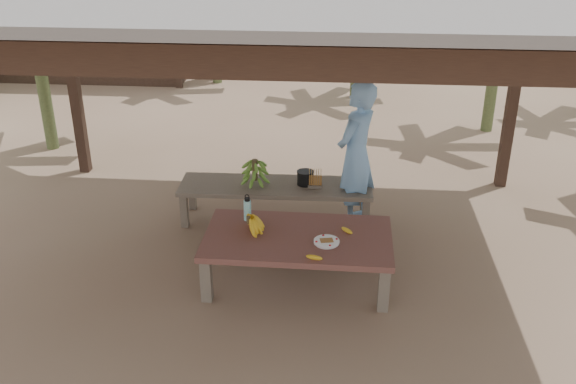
# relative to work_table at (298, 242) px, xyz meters

# --- Properties ---
(ground) EXTENTS (80.00, 80.00, 0.00)m
(ground) POSITION_rel_work_table_xyz_m (-0.31, 0.20, -0.43)
(ground) COLOR brown
(ground) RESTS_ON ground
(work_table) EXTENTS (1.81, 1.02, 0.50)m
(work_table) POSITION_rel_work_table_xyz_m (0.00, 0.00, 0.00)
(work_table) COLOR brown
(work_table) RESTS_ON ground
(bench) EXTENTS (2.21, 0.66, 0.45)m
(bench) POSITION_rel_work_table_xyz_m (-0.35, 1.27, -0.04)
(bench) COLOR brown
(bench) RESTS_ON ground
(ripe_banana_bunch) EXTENTS (0.35, 0.33, 0.18)m
(ripe_banana_bunch) POSITION_rel_work_table_xyz_m (-0.48, 0.05, 0.15)
(ripe_banana_bunch) COLOR yellow
(ripe_banana_bunch) RESTS_ON work_table
(plate) EXTENTS (0.24, 0.24, 0.04)m
(plate) POSITION_rel_work_table_xyz_m (0.28, -0.13, 0.08)
(plate) COLOR white
(plate) RESTS_ON work_table
(loose_banana_front) EXTENTS (0.15, 0.05, 0.04)m
(loose_banana_front) POSITION_rel_work_table_xyz_m (0.18, -0.42, 0.09)
(loose_banana_front) COLOR yellow
(loose_banana_front) RESTS_ON work_table
(loose_banana_side) EXTENTS (0.13, 0.12, 0.04)m
(loose_banana_side) POSITION_rel_work_table_xyz_m (0.47, 0.11, 0.09)
(loose_banana_side) COLOR yellow
(loose_banana_side) RESTS_ON work_table
(water_flask) EXTENTS (0.07, 0.07, 0.28)m
(water_flask) POSITION_rel_work_table_xyz_m (-0.53, 0.29, 0.18)
(water_flask) COLOR #45D6D8
(water_flask) RESTS_ON work_table
(green_banana_stalk) EXTENTS (0.29, 0.29, 0.32)m
(green_banana_stalk) POSITION_rel_work_table_xyz_m (-0.58, 1.27, 0.17)
(green_banana_stalk) COLOR #598C2D
(green_banana_stalk) RESTS_ON bench
(cooking_pot) EXTENTS (0.19, 0.19, 0.16)m
(cooking_pot) POSITION_rel_work_table_xyz_m (-0.01, 1.31, 0.09)
(cooking_pot) COLOR black
(cooking_pot) RESTS_ON bench
(skewer_rack) EXTENTS (0.18, 0.08, 0.24)m
(skewer_rack) POSITION_rel_work_table_xyz_m (0.11, 1.23, 0.14)
(skewer_rack) COLOR #A57F47
(skewer_rack) RESTS_ON bench
(woman) EXTENTS (0.65, 0.73, 1.68)m
(woman) POSITION_rel_work_table_xyz_m (0.55, 1.29, 0.40)
(woman) COLOR #70A0D4
(woman) RESTS_ON ground
(hut) EXTENTS (4.40, 3.43, 2.85)m
(hut) POSITION_rel_work_table_xyz_m (-4.81, 8.20, 0.67)
(hut) COLOR black
(hut) RESTS_ON ground
(banana_plant_w) EXTENTS (1.80, 1.80, 2.61)m
(banana_plant_w) POSITION_rel_work_table_xyz_m (-3.93, 3.31, 1.70)
(banana_plant_w) COLOR #596638
(banana_plant_w) RESTS_ON ground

